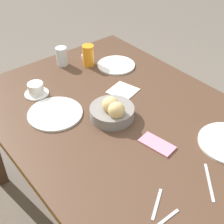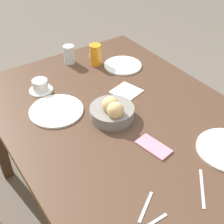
# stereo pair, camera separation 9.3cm
# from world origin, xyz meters

# --- Properties ---
(ground_plane) EXTENTS (10.00, 10.00, 0.00)m
(ground_plane) POSITION_xyz_m (0.00, 0.00, 0.00)
(ground_plane) COLOR #6B6056
(dining_table) EXTENTS (1.45, 1.05, 0.75)m
(dining_table) POSITION_xyz_m (0.00, 0.00, 0.67)
(dining_table) COLOR #4C3323
(dining_table) RESTS_ON ground_plane
(bread_basket) EXTENTS (0.21, 0.21, 0.12)m
(bread_basket) POSITION_xyz_m (0.02, 0.05, 0.80)
(bread_basket) COLOR gray
(bread_basket) RESTS_ON dining_table
(plate_near_right) EXTENTS (0.22, 0.22, 0.01)m
(plate_near_right) POSITION_xyz_m (0.38, -0.27, 0.76)
(plate_near_right) COLOR white
(plate_near_right) RESTS_ON dining_table
(plate_far_center) EXTENTS (0.26, 0.26, 0.01)m
(plate_far_center) POSITION_xyz_m (0.21, 0.24, 0.76)
(plate_far_center) COLOR white
(plate_far_center) RESTS_ON dining_table
(juice_glass) EXTENTS (0.07, 0.07, 0.12)m
(juice_glass) POSITION_xyz_m (0.50, -0.15, 0.81)
(juice_glass) COLOR orange
(juice_glass) RESTS_ON dining_table
(water_tumbler) EXTENTS (0.07, 0.07, 0.11)m
(water_tumbler) POSITION_xyz_m (0.59, -0.03, 0.81)
(water_tumbler) COLOR silver
(water_tumbler) RESTS_ON dining_table
(coffee_cup) EXTENTS (0.12, 0.12, 0.06)m
(coffee_cup) POSITION_xyz_m (0.42, 0.23, 0.78)
(coffee_cup) COLOR white
(coffee_cup) RESTS_ON dining_table
(jam_bowl_berry) EXTENTS (0.06, 0.06, 0.03)m
(jam_bowl_berry) POSITION_xyz_m (0.57, -0.19, 0.77)
(jam_bowl_berry) COLOR white
(jam_bowl_berry) RESTS_ON dining_table
(fork_silver) EXTENTS (0.14, 0.13, 0.00)m
(fork_silver) POSITION_xyz_m (-0.50, 0.01, 0.75)
(fork_silver) COLOR #B7B7BC
(fork_silver) RESTS_ON dining_table
(knife_silver) EXTENTS (0.01, 0.18, 0.00)m
(knife_silver) POSITION_xyz_m (-0.50, 0.28, 0.75)
(knife_silver) COLOR #B7B7BC
(knife_silver) RESTS_ON dining_table
(spoon_coffee) EXTENTS (0.08, 0.12, 0.00)m
(spoon_coffee) POSITION_xyz_m (-0.44, 0.23, 0.75)
(spoon_coffee) COLOR #B7B7BC
(spoon_coffee) RESTS_ON dining_table
(napkin) EXTENTS (0.16, 0.16, 0.00)m
(napkin) POSITION_xyz_m (0.16, -0.13, 0.75)
(napkin) COLOR silver
(napkin) RESTS_ON dining_table
(cell_phone) EXTENTS (0.16, 0.10, 0.01)m
(cell_phone) POSITION_xyz_m (-0.24, 0.02, 0.76)
(cell_phone) COLOR pink
(cell_phone) RESTS_ON dining_table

